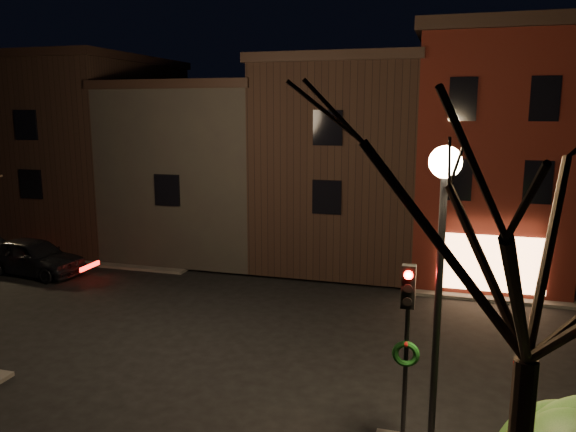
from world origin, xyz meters
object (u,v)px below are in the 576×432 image
(bare_tree_right, at_px, (541,192))
(parked_car_a, at_px, (33,256))
(street_lamp_near, at_px, (442,222))
(traffic_signal, at_px, (407,328))

(bare_tree_right, relative_size, parked_car_a, 1.76)
(street_lamp_near, bearing_deg, traffic_signal, 140.63)
(traffic_signal, distance_m, bare_tree_right, 4.87)
(street_lamp_near, height_order, traffic_signal, street_lamp_near)
(street_lamp_near, xyz_separation_m, parked_car_a, (-17.50, 9.27, -4.36))
(parked_car_a, bearing_deg, street_lamp_near, -111.28)
(street_lamp_near, bearing_deg, parked_car_a, 152.10)
(street_lamp_near, relative_size, parked_car_a, 1.34)
(street_lamp_near, relative_size, bare_tree_right, 0.76)
(bare_tree_right, bearing_deg, parked_car_a, 147.96)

